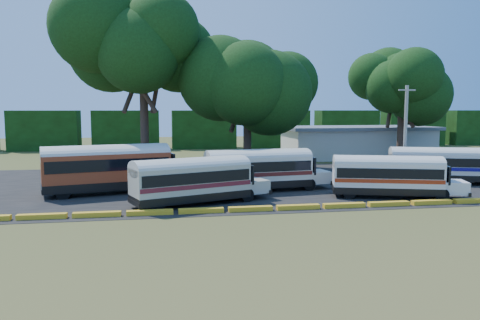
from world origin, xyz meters
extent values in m
plane|color=#3A4B19|center=(0.00, 0.00, 0.00)|extent=(160.00, 160.00, 0.00)
cube|color=black|center=(1.00, 12.00, 0.01)|extent=(64.00, 24.00, 0.02)
cube|color=yellow|center=(-13.50, 1.00, 0.15)|extent=(2.70, 0.45, 0.30)
cube|color=yellow|center=(-10.50, 1.00, 0.15)|extent=(2.70, 0.45, 0.30)
cube|color=yellow|center=(-7.50, 1.00, 0.15)|extent=(2.70, 0.45, 0.30)
cube|color=yellow|center=(-4.50, 1.00, 0.15)|extent=(2.70, 0.45, 0.30)
cube|color=yellow|center=(-1.50, 1.00, 0.15)|extent=(2.70, 0.45, 0.30)
cube|color=yellow|center=(1.50, 1.00, 0.15)|extent=(2.70, 0.45, 0.30)
cube|color=yellow|center=(4.50, 1.00, 0.15)|extent=(2.70, 0.45, 0.30)
cube|color=yellow|center=(7.50, 1.00, 0.15)|extent=(2.70, 0.45, 0.30)
cube|color=yellow|center=(10.50, 1.00, 0.15)|extent=(2.70, 0.45, 0.30)
cube|color=yellow|center=(13.50, 1.00, 0.15)|extent=(2.70, 0.45, 0.30)
cube|color=beige|center=(18.00, 30.00, 1.80)|extent=(18.00, 8.00, 3.60)
cube|color=#505257|center=(18.00, 30.00, 3.80)|extent=(19.00, 9.00, 0.40)
cube|color=black|center=(-24.00, 48.00, 3.00)|extent=(10.00, 4.00, 6.00)
cube|color=black|center=(-12.00, 48.00, 3.00)|extent=(10.00, 4.00, 6.00)
cube|color=black|center=(0.00, 48.00, 3.00)|extent=(10.00, 4.00, 6.00)
cube|color=black|center=(12.00, 48.00, 3.00)|extent=(10.00, 4.00, 6.00)
cube|color=black|center=(24.00, 48.00, 3.00)|extent=(10.00, 4.00, 6.00)
cube|color=black|center=(36.00, 48.00, 3.00)|extent=(10.00, 4.00, 6.00)
cube|color=black|center=(48.00, 48.00, 3.00)|extent=(10.00, 4.00, 6.00)
cylinder|color=black|center=(-6.34, 8.70, 0.54)|extent=(1.13, 0.57, 1.09)
cylinder|color=black|center=(-6.91, 10.95, 0.54)|extent=(1.13, 0.57, 1.09)
cylinder|color=black|center=(-13.51, 6.86, 0.54)|extent=(1.13, 0.57, 1.09)
cylinder|color=black|center=(-14.08, 9.12, 0.54)|extent=(1.13, 0.57, 1.09)
cube|color=black|center=(-10.74, 8.77, 0.71)|extent=(9.32, 4.85, 0.60)
cube|color=#96391B|center=(-10.74, 8.77, 2.00)|extent=(9.32, 4.85, 1.99)
cube|color=black|center=(-10.74, 8.77, 2.24)|extent=(8.99, 4.82, 0.84)
ellipsoid|color=beige|center=(-10.74, 8.77, 2.99)|extent=(9.32, 4.85, 1.22)
cube|color=#96391B|center=(-5.46, 10.12, 1.03)|extent=(2.49, 2.81, 1.03)
cube|color=black|center=(-6.13, 9.95, 2.10)|extent=(0.78, 2.47, 1.49)
cube|color=black|center=(-4.57, 10.35, 0.60)|extent=(0.85, 2.63, 0.33)
cube|color=black|center=(-15.01, 7.68, 0.60)|extent=(0.85, 2.63, 0.33)
cylinder|color=black|center=(-1.17, 3.88, 0.46)|extent=(0.96, 0.56, 0.93)
cylinder|color=black|center=(-1.85, 5.75, 0.46)|extent=(0.96, 0.56, 0.93)
cylinder|color=black|center=(-7.10, 1.71, 0.46)|extent=(0.96, 0.56, 0.93)
cylinder|color=black|center=(-7.79, 3.58, 0.46)|extent=(0.96, 0.56, 0.93)
cube|color=black|center=(-4.91, 3.57, 0.60)|extent=(7.95, 4.80, 0.51)
cube|color=#B8B4A1|center=(-4.91, 3.57, 1.70)|extent=(7.95, 4.80, 1.70)
cube|color=black|center=(-4.91, 3.57, 1.91)|extent=(7.69, 4.74, 0.71)
cube|color=maroon|center=(-4.91, 3.57, 1.36)|extent=(7.89, 4.80, 0.28)
ellipsoid|color=beige|center=(-4.91, 3.57, 2.56)|extent=(7.95, 4.80, 1.05)
cube|color=#B8B4A1|center=(-0.55, 5.17, 0.88)|extent=(2.27, 2.49, 0.88)
cube|color=black|center=(-1.10, 4.97, 1.79)|extent=(0.86, 2.06, 1.28)
cube|color=black|center=(0.19, 5.44, 0.51)|extent=(0.94, 2.20, 0.28)
cube|color=black|center=(-8.45, 2.28, 0.51)|extent=(0.94, 2.20, 0.28)
cylinder|color=black|center=(4.28, 7.34, 0.48)|extent=(0.99, 0.39, 0.96)
cylinder|color=black|center=(4.02, 9.38, 0.48)|extent=(0.99, 0.39, 0.96)
cylinder|color=black|center=(-2.22, 6.54, 0.48)|extent=(0.99, 0.39, 0.96)
cylinder|color=black|center=(-2.47, 8.58, 0.48)|extent=(0.99, 0.39, 0.96)
cube|color=black|center=(0.43, 7.90, 0.63)|extent=(8.13, 3.35, 0.53)
cube|color=silver|center=(0.43, 7.90, 1.77)|extent=(8.13, 3.35, 1.76)
cube|color=black|center=(0.43, 7.90, 1.98)|extent=(7.82, 3.37, 0.74)
cube|color=#561916|center=(0.43, 7.90, 1.41)|extent=(8.05, 3.38, 0.29)
ellipsoid|color=beige|center=(0.43, 7.90, 2.65)|extent=(8.13, 3.35, 1.08)
cube|color=silver|center=(5.20, 8.49, 0.91)|extent=(1.98, 2.31, 0.91)
cube|color=black|center=(4.60, 8.42, 1.85)|extent=(0.41, 2.21, 1.32)
cube|color=black|center=(6.01, 8.59, 0.53)|extent=(0.46, 2.36, 0.29)
cube|color=black|center=(-3.44, 7.43, 0.53)|extent=(0.46, 2.36, 0.29)
cylinder|color=black|center=(11.82, 1.88, 0.45)|extent=(0.93, 0.51, 0.90)
cylinder|color=black|center=(12.39, 3.71, 0.45)|extent=(0.93, 0.51, 0.90)
cylinder|color=black|center=(6.00, 3.69, 0.45)|extent=(0.93, 0.51, 0.90)
cylinder|color=black|center=(6.57, 5.52, 0.45)|extent=(0.93, 0.51, 0.90)
cube|color=black|center=(8.77, 3.83, 0.58)|extent=(7.68, 4.33, 0.49)
cube|color=white|center=(8.77, 3.83, 1.64)|extent=(7.68, 4.33, 1.64)
cube|color=black|center=(8.77, 3.83, 1.84)|extent=(7.41, 4.29, 0.69)
cube|color=#9D2A0F|center=(8.77, 3.83, 1.32)|extent=(7.62, 4.34, 0.27)
ellipsoid|color=beige|center=(8.77, 3.83, 2.46)|extent=(7.68, 4.33, 1.01)
cube|color=white|center=(13.04, 2.50, 0.85)|extent=(2.13, 2.36, 0.85)
cube|color=black|center=(12.50, 2.67, 1.73)|extent=(0.74, 2.01, 1.23)
cube|color=black|center=(13.77, 2.27, 0.49)|extent=(0.81, 2.14, 0.27)
cube|color=black|center=(5.31, 4.91, 0.49)|extent=(0.81, 2.14, 0.27)
cylinder|color=black|center=(19.60, 8.77, 0.46)|extent=(0.95, 0.55, 0.91)
cylinder|color=black|center=(13.09, 9.05, 0.46)|extent=(0.95, 0.55, 0.91)
cylinder|color=black|center=(13.76, 10.89, 0.46)|extent=(0.95, 0.55, 0.91)
cube|color=black|center=(15.92, 9.07, 0.59)|extent=(7.83, 4.71, 0.50)
cube|color=silver|center=(15.92, 9.07, 1.68)|extent=(7.83, 4.71, 1.67)
cube|color=black|center=(15.92, 9.07, 1.88)|extent=(7.57, 4.66, 0.70)
cube|color=navy|center=(15.92, 9.07, 1.34)|extent=(7.77, 4.72, 0.27)
ellipsoid|color=beige|center=(15.92, 9.07, 2.51)|extent=(7.83, 4.71, 1.03)
cube|color=black|center=(12.43, 10.33, 0.50)|extent=(0.92, 2.16, 0.27)
cylinder|color=#34211A|center=(-8.33, 19.92, 4.46)|extent=(0.80, 0.80, 8.92)
cylinder|color=#34211A|center=(-7.10, 20.37, 8.29)|extent=(1.50, 3.13, 5.05)
cylinder|color=#34211A|center=(-9.32, 20.76, 8.29)|extent=(2.37, 2.71, 5.05)
cylinder|color=#34211A|center=(-8.55, 18.64, 8.29)|extent=(3.20, 0.98, 5.05)
ellipsoid|color=black|center=(-8.33, 19.92, 12.93)|extent=(12.38, 12.38, 9.08)
cylinder|color=#34211A|center=(1.71, 19.26, 3.01)|extent=(0.80, 0.80, 6.03)
cylinder|color=#34211A|center=(2.93, 19.71, 5.60)|extent=(1.19, 2.28, 3.48)
cylinder|color=#34211A|center=(0.71, 20.10, 5.60)|extent=(1.79, 2.02, 3.48)
cylinder|color=#34211A|center=(1.48, 17.98, 5.60)|extent=(2.31, 0.83, 3.48)
ellipsoid|color=black|center=(1.71, 19.26, 8.90)|extent=(10.88, 10.88, 7.98)
cylinder|color=#34211A|center=(20.69, 23.94, 3.15)|extent=(0.80, 0.80, 6.29)
cylinder|color=#34211A|center=(21.91, 24.38, 5.84)|extent=(1.22, 2.36, 3.63)
cylinder|color=#34211A|center=(19.69, 24.77, 5.84)|extent=(1.85, 2.08, 3.63)
cylinder|color=#34211A|center=(20.46, 22.66, 5.84)|extent=(2.39, 0.84, 3.63)
ellipsoid|color=black|center=(20.69, 23.94, 9.27)|extent=(9.25, 9.25, 6.78)
cylinder|color=gray|center=(14.97, 12.62, 4.15)|extent=(0.30, 0.30, 8.31)
cube|color=gray|center=(14.97, 12.62, 7.89)|extent=(1.60, 0.12, 0.12)
camera|label=1|loc=(-6.82, -26.39, 6.18)|focal=35.00mm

